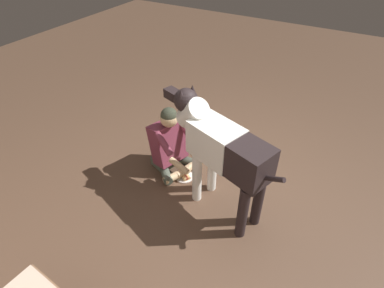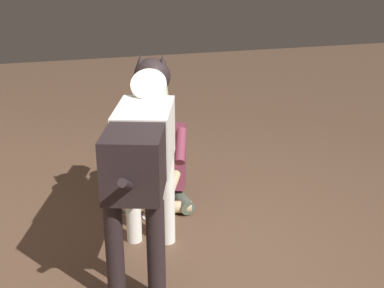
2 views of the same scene
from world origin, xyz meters
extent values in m
plane|color=brown|center=(0.00, 0.00, 0.00)|extent=(13.05, 13.05, 0.00)
cylinder|color=brown|center=(0.76, 2.14, 0.21)|extent=(0.04, 0.04, 0.42)
cube|color=#475043|center=(0.83, 0.17, 0.06)|extent=(0.34, 0.40, 0.12)
cylinder|color=#475043|center=(0.63, 0.08, 0.07)|extent=(0.41, 0.15, 0.11)
cylinder|color=tan|center=(0.51, 0.19, 0.06)|extent=(0.18, 0.37, 0.09)
cylinder|color=#475043|center=(0.73, 0.37, 0.07)|extent=(0.37, 0.35, 0.11)
cylinder|color=tan|center=(0.56, 0.35, 0.06)|extent=(0.23, 0.37, 0.09)
cube|color=brown|center=(0.79, 0.19, 0.38)|extent=(0.42, 0.48, 0.55)
cylinder|color=brown|center=(0.58, 0.07, 0.53)|extent=(0.30, 0.17, 0.24)
cylinder|color=tan|center=(0.41, 0.19, 0.30)|extent=(0.27, 0.19, 0.12)
cylinder|color=brown|center=(0.69, 0.41, 0.53)|extent=(0.30, 0.17, 0.24)
cylinder|color=tan|center=(0.49, 0.42, 0.30)|extent=(0.28, 0.12, 0.12)
sphere|color=tan|center=(0.74, 0.21, 0.74)|extent=(0.21, 0.21, 0.21)
sphere|color=#33392A|center=(0.74, 0.21, 0.78)|extent=(0.19, 0.19, 0.19)
cylinder|color=silver|center=(0.20, 0.51, 0.32)|extent=(0.10, 0.10, 0.65)
cylinder|color=silver|center=(0.13, 0.29, 0.32)|extent=(0.10, 0.10, 0.65)
cylinder|color=black|center=(-0.42, 0.72, 0.32)|extent=(0.10, 0.10, 0.65)
cylinder|color=black|center=(-0.49, 0.49, 0.32)|extent=(0.10, 0.10, 0.65)
cube|color=silver|center=(0.03, 0.44, 0.84)|extent=(0.59, 0.48, 0.38)
cube|color=black|center=(-0.34, 0.57, 0.84)|extent=(0.52, 0.44, 0.36)
cylinder|color=silver|center=(0.36, 0.33, 1.00)|extent=(0.43, 0.34, 0.37)
sphere|color=black|center=(0.45, 0.30, 1.11)|extent=(0.25, 0.25, 0.25)
cube|color=black|center=(0.65, 0.24, 1.09)|extent=(0.21, 0.17, 0.10)
cone|color=black|center=(0.46, 0.38, 1.20)|extent=(0.11, 0.11, 0.11)
cone|color=black|center=(0.42, 0.23, 1.20)|extent=(0.11, 0.11, 0.11)
cylinder|color=black|center=(-0.57, 0.64, 0.80)|extent=(0.33, 0.15, 0.22)
cylinder|color=white|center=(0.50, 0.29, 0.01)|extent=(0.23, 0.23, 0.01)
cylinder|color=#DAB471|center=(0.49, 0.27, 0.04)|extent=(0.17, 0.13, 0.05)
cylinder|color=#DAB471|center=(0.51, 0.30, 0.04)|extent=(0.17, 0.13, 0.05)
cylinder|color=#A63B25|center=(0.50, 0.29, 0.04)|extent=(0.17, 0.13, 0.04)
camera|label=1|loc=(-0.96, 2.65, 2.68)|focal=29.01mm
camera|label=2|loc=(-2.96, 0.97, 1.95)|focal=48.69mm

